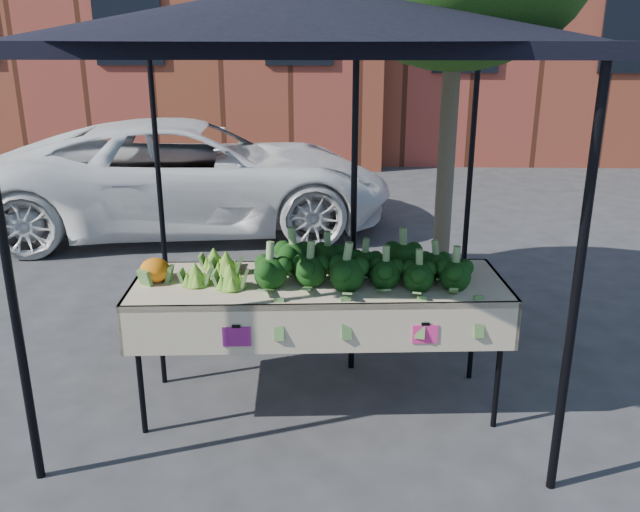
{
  "coord_description": "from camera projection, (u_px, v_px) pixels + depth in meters",
  "views": [
    {
      "loc": [
        0.24,
        -4.1,
        2.4
      ],
      "look_at": [
        0.11,
        0.08,
        1.0
      ],
      "focal_mm": 36.98,
      "sensor_mm": 36.0,
      "label": 1
    }
  ],
  "objects": [
    {
      "name": "romanesco_cluster",
      "position": [
        217.0,
        263.0,
        4.27
      ],
      "size": [
        0.44,
        0.58,
        0.21
      ],
      "primitive_type": "ellipsoid",
      "color": "#76AA35",
      "rests_on": "table"
    },
    {
      "name": "street_tree",
      "position": [
        449.0,
        109.0,
        4.84
      ],
      "size": [
        1.92,
        1.92,
        3.78
      ],
      "primitive_type": null,
      "color": "#1E4C14",
      "rests_on": "ground"
    },
    {
      "name": "cauliflower_pair",
      "position": [
        155.0,
        268.0,
        4.21
      ],
      "size": [
        0.21,
        0.21,
        0.19
      ],
      "primitive_type": "ellipsoid",
      "color": "orange",
      "rests_on": "table"
    },
    {
      "name": "table",
      "position": [
        319.0,
        343.0,
        4.4
      ],
      "size": [
        2.44,
        0.95,
        0.9
      ],
      "color": "#C5B091",
      "rests_on": "ground"
    },
    {
      "name": "broccoli_heap",
      "position": [
        362.0,
        260.0,
        4.23
      ],
      "size": [
        1.38,
        0.58,
        0.27
      ],
      "primitive_type": "ellipsoid",
      "color": "black",
      "rests_on": "table"
    },
    {
      "name": "canopy",
      "position": [
        305.0,
        189.0,
        4.68
      ],
      "size": [
        3.16,
        3.16,
        2.74
      ],
      "primitive_type": null,
      "color": "black",
      "rests_on": "ground"
    },
    {
      "name": "ground",
      "position": [
        304.0,
        393.0,
        4.66
      ],
      "size": [
        90.0,
        90.0,
        0.0
      ],
      "primitive_type": "plane",
      "color": "#2D2D30"
    },
    {
      "name": "vehicle",
      "position": [
        183.0,
        24.0,
        7.84
      ],
      "size": [
        1.73,
        2.51,
        5.06
      ],
      "primitive_type": "imported",
      "rotation": [
        0.0,
        0.0,
        1.72
      ],
      "color": "white",
      "rests_on": "ground"
    }
  ]
}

